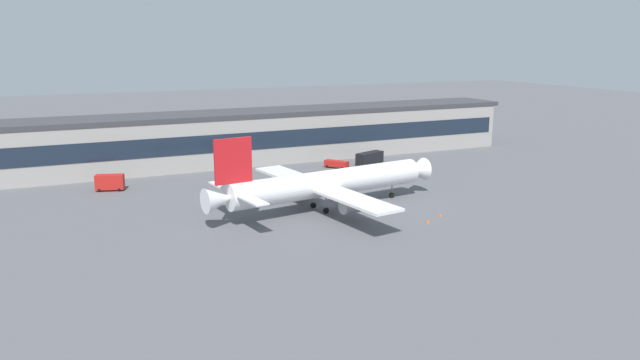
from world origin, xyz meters
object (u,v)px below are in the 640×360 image
(traffic_cone_1, at_px, (428,221))
(airliner, at_px, (325,184))
(fuel_truck, at_px, (370,158))
(traffic_cone_0, at_px, (440,215))
(belt_loader, at_px, (337,164))
(stair_truck, at_px, (109,182))

(traffic_cone_1, bearing_deg, airliner, 130.07)
(fuel_truck, distance_m, traffic_cone_0, 49.89)
(traffic_cone_0, height_order, traffic_cone_1, traffic_cone_1)
(fuel_truck, bearing_deg, airliner, -130.28)
(belt_loader, bearing_deg, fuel_truck, 2.76)
(airliner, bearing_deg, fuel_truck, 49.72)
(fuel_truck, height_order, traffic_cone_0, fuel_truck)
(stair_truck, height_order, fuel_truck, stair_truck)
(stair_truck, bearing_deg, fuel_truck, 1.12)
(traffic_cone_0, bearing_deg, traffic_cone_1, -151.41)
(airliner, distance_m, traffic_cone_1, 21.23)
(belt_loader, xyz_separation_m, traffic_cone_0, (-1.92, -47.92, -0.83))
(fuel_truck, distance_m, belt_loader, 10.09)
(airliner, relative_size, traffic_cone_1, 73.15)
(airliner, height_order, traffic_cone_1, airliner)
(stair_truck, xyz_separation_m, belt_loader, (56.09, 0.80, -0.83))
(fuel_truck, bearing_deg, traffic_cone_0, -103.89)
(stair_truck, height_order, traffic_cone_1, stair_truck)
(fuel_truck, relative_size, belt_loader, 1.38)
(belt_loader, distance_m, traffic_cone_0, 47.96)
(fuel_truck, relative_size, traffic_cone_1, 12.82)
(airliner, bearing_deg, belt_loader, 60.41)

